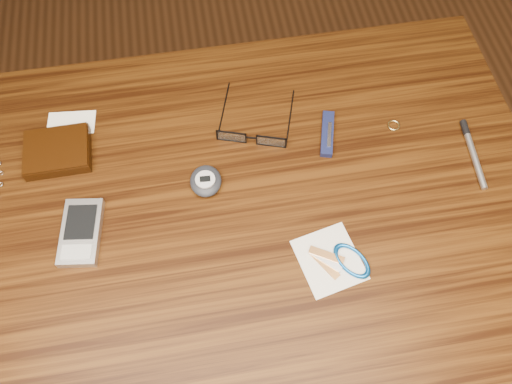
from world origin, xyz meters
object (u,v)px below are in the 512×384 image
(pedometer, at_px, (206,181))
(notepad_keys, at_px, (341,260))
(desk, at_px, (241,236))
(eyeglasses, at_px, (252,136))
(silver_pen, at_px, (472,148))
(wallet_and_card, at_px, (58,151))
(pocket_knife, at_px, (327,134))
(pda_phone, at_px, (81,232))

(pedometer, relative_size, notepad_keys, 0.50)
(desk, relative_size, notepad_keys, 8.18)
(notepad_keys, bearing_deg, desk, 142.70)
(eyeglasses, xyz_separation_m, pedometer, (-0.09, -0.07, -0.00))
(pedometer, relative_size, silver_pen, 0.46)
(notepad_keys, bearing_deg, wallet_and_card, 148.17)
(silver_pen, bearing_deg, eyeglasses, 167.36)
(desk, height_order, notepad_keys, notepad_keys)
(eyeglasses, xyz_separation_m, pocket_knife, (0.13, -0.01, -0.01))
(wallet_and_card, xyz_separation_m, pda_phone, (0.04, -0.15, -0.00))
(desk, height_order, pedometer, pedometer)
(wallet_and_card, bearing_deg, desk, -28.84)
(desk, distance_m, silver_pen, 0.42)
(wallet_and_card, relative_size, pda_phone, 1.17)
(wallet_and_card, height_order, pda_phone, wallet_and_card)
(pda_phone, height_order, pocket_knife, pda_phone)
(eyeglasses, distance_m, notepad_keys, 0.26)
(pedometer, distance_m, notepad_keys, 0.25)
(pocket_knife, bearing_deg, pda_phone, -164.42)
(eyeglasses, height_order, pedometer, eyeglasses)
(notepad_keys, bearing_deg, silver_pen, 30.60)
(wallet_and_card, relative_size, eyeglasses, 0.88)
(wallet_and_card, xyz_separation_m, notepad_keys, (0.42, -0.26, -0.01))
(eyeglasses, relative_size, pocket_knife, 1.70)
(pda_phone, bearing_deg, pocket_knife, 15.58)
(pda_phone, bearing_deg, eyeglasses, 24.14)
(desk, distance_m, pedometer, 0.13)
(pedometer, height_order, silver_pen, pedometer)
(eyeglasses, relative_size, notepad_keys, 1.25)
(desk, xyz_separation_m, silver_pen, (0.40, 0.05, 0.11))
(pocket_knife, height_order, silver_pen, pocket_knife)
(pedometer, bearing_deg, pocket_knife, 15.47)
(eyeglasses, height_order, notepad_keys, eyeglasses)
(pda_phone, height_order, silver_pen, pda_phone)
(wallet_and_card, height_order, pedometer, same)
(desk, xyz_separation_m, pda_phone, (-0.24, 0.00, 0.11))
(notepad_keys, bearing_deg, pocket_knife, 82.09)
(pda_phone, relative_size, pocket_knife, 1.28)
(eyeglasses, xyz_separation_m, notepad_keys, (0.10, -0.24, -0.01))
(desk, bearing_deg, pda_phone, 179.51)
(wallet_and_card, height_order, notepad_keys, wallet_and_card)
(silver_pen, bearing_deg, pda_phone, -175.79)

